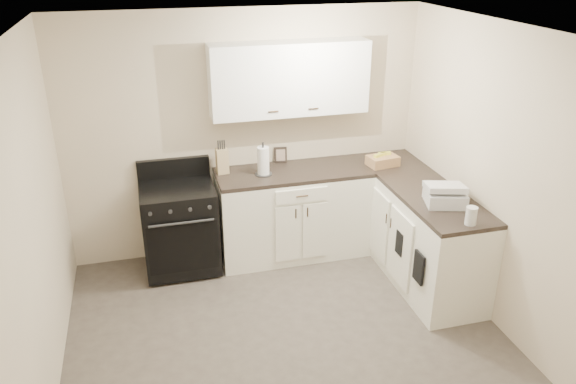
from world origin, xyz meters
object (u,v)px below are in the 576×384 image
object	(u,v)px
paper_towel	(263,161)
countertop_grill	(445,197)
stove	(180,228)
knife_block	(222,161)
wicker_basket	(383,161)

from	to	relation	value
paper_towel	countertop_grill	xyz separation A→B (m)	(1.39, -1.07, -0.08)
stove	knife_block	distance (m)	0.78
countertop_grill	paper_towel	bearing A→B (deg)	158.68
wicker_basket	countertop_grill	world-z (taller)	countertop_grill
stove	countertop_grill	xyz separation A→B (m)	(2.25, -1.06, 0.54)
knife_block	wicker_basket	bearing A→B (deg)	-12.24
stove	wicker_basket	world-z (taller)	wicker_basket
knife_block	countertop_grill	world-z (taller)	knife_block
paper_towel	wicker_basket	distance (m)	1.24
knife_block	paper_towel	world-z (taller)	paper_towel
stove	countertop_grill	bearing A→B (deg)	-25.27
countertop_grill	stove	bearing A→B (deg)	170.85
paper_towel	countertop_grill	bearing A→B (deg)	-37.43
wicker_basket	stove	bearing A→B (deg)	178.06
knife_block	paper_towel	bearing A→B (deg)	-24.99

